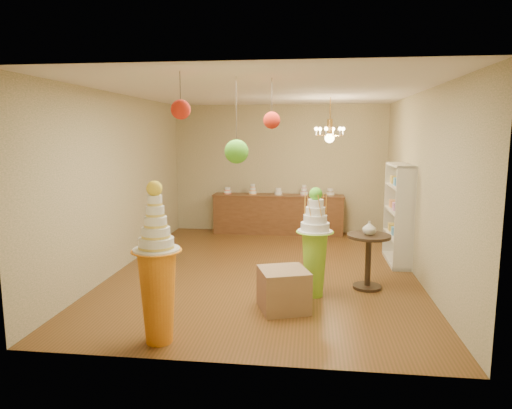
# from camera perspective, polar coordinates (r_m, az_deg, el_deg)

# --- Properties ---
(floor) EXTENTS (6.50, 6.50, 0.00)m
(floor) POSITION_cam_1_polar(r_m,az_deg,el_deg) (7.94, 1.14, -8.23)
(floor) COLOR brown
(floor) RESTS_ON ground
(ceiling) EXTENTS (6.50, 6.50, 0.00)m
(ceiling) POSITION_cam_1_polar(r_m,az_deg,el_deg) (7.62, 1.22, 13.89)
(ceiling) COLOR silver
(ceiling) RESTS_ON ground
(wall_back) EXTENTS (5.00, 0.04, 3.00)m
(wall_back) POSITION_cam_1_polar(r_m,az_deg,el_deg) (10.86, 2.92, 4.45)
(wall_back) COLOR tan
(wall_back) RESTS_ON ground
(wall_front) EXTENTS (5.00, 0.04, 3.00)m
(wall_front) POSITION_cam_1_polar(r_m,az_deg,el_deg) (4.45, -3.07, -1.94)
(wall_front) COLOR tan
(wall_front) RESTS_ON ground
(wall_left) EXTENTS (0.04, 6.50, 3.00)m
(wall_left) POSITION_cam_1_polar(r_m,az_deg,el_deg) (8.27, -16.35, 2.72)
(wall_left) COLOR tan
(wall_left) RESTS_ON ground
(wall_right) EXTENTS (0.04, 6.50, 3.00)m
(wall_right) POSITION_cam_1_polar(r_m,az_deg,el_deg) (7.79, 19.81, 2.20)
(wall_right) COLOR tan
(wall_right) RESTS_ON ground
(pedestal_green) EXTENTS (0.52, 0.52, 1.59)m
(pedestal_green) POSITION_cam_1_polar(r_m,az_deg,el_deg) (6.61, 7.33, -5.64)
(pedestal_green) COLOR #86C52B
(pedestal_green) RESTS_ON floor
(pedestal_orange) EXTENTS (0.64, 0.64, 1.83)m
(pedestal_orange) POSITION_cam_1_polar(r_m,az_deg,el_deg) (5.25, -12.20, -9.45)
(pedestal_orange) COLOR orange
(pedestal_orange) RESTS_ON floor
(burlap_riser) EXTENTS (0.77, 0.77, 0.55)m
(burlap_riser) POSITION_cam_1_polar(r_m,az_deg,el_deg) (6.19, 3.45, -10.56)
(burlap_riser) COLOR #8F6F4E
(burlap_riser) RESTS_ON floor
(sideboard) EXTENTS (3.04, 0.54, 1.16)m
(sideboard) POSITION_cam_1_polar(r_m,az_deg,el_deg) (10.71, 2.77, -1.12)
(sideboard) COLOR #58341B
(sideboard) RESTS_ON floor
(shelving_unit) EXTENTS (0.33, 1.20, 1.80)m
(shelving_unit) POSITION_cam_1_polar(r_m,az_deg,el_deg) (8.62, 17.39, -1.11)
(shelving_unit) COLOR beige
(shelving_unit) RESTS_ON floor
(round_table) EXTENTS (0.85, 0.85, 0.83)m
(round_table) POSITION_cam_1_polar(r_m,az_deg,el_deg) (7.12, 13.86, -6.01)
(round_table) COLOR black
(round_table) RESTS_ON floor
(vase) EXTENTS (0.25, 0.25, 0.21)m
(vase) POSITION_cam_1_polar(r_m,az_deg,el_deg) (7.03, 13.98, -2.85)
(vase) COLOR beige
(vase) RESTS_ON round_table
(pom_red_left) EXTENTS (0.22, 0.22, 0.52)m
(pom_red_left) POSITION_cam_1_polar(r_m,az_deg,el_deg) (5.15, -9.39, 11.64)
(pom_red_left) COLOR #393029
(pom_red_left) RESTS_ON ceiling
(pom_green_mid) EXTENTS (0.29, 0.29, 1.03)m
(pom_green_mid) POSITION_cam_1_polar(r_m,az_deg,el_deg) (5.56, -2.45, 6.64)
(pom_green_mid) COLOR #393029
(pom_green_mid) RESTS_ON ceiling
(pom_red_right) EXTENTS (0.21, 0.21, 0.61)m
(pom_red_right) POSITION_cam_1_polar(r_m,az_deg,el_deg) (5.68, 1.98, 10.49)
(pom_red_right) COLOR #393029
(pom_red_right) RESTS_ON ceiling
(chandelier) EXTENTS (0.72, 0.72, 0.85)m
(chandelier) POSITION_cam_1_polar(r_m,az_deg,el_deg) (8.76, 9.19, 8.55)
(chandelier) COLOR #C18F44
(chandelier) RESTS_ON ceiling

